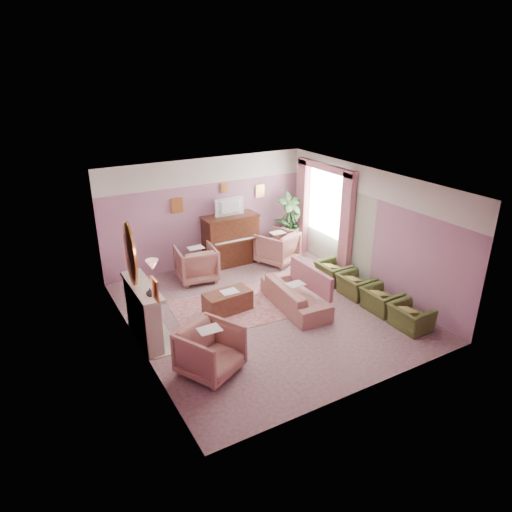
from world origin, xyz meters
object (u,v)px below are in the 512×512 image
sofa (295,291)px  olive_chair_a (411,314)px  piano (231,240)px  floral_armchair_left (196,262)px  olive_chair_b (381,297)px  floral_armchair_right (277,246)px  floral_armchair_front (210,348)px  coffee_table (228,302)px  olive_chair_c (356,282)px  side_table (289,240)px  television (231,206)px  olive_chair_d (333,269)px

sofa → olive_chair_a: (1.50, -1.87, -0.06)m
piano → floral_armchair_left: 1.30m
olive_chair_b → floral_armchair_right: bearing=99.3°
floral_armchair_left → floral_armchair_right: (2.28, -0.06, 0.00)m
sofa → floral_armchair_front: floral_armchair_front is taller
piano → coffee_table: (-1.22, -2.27, -0.43)m
floral_armchair_right → olive_chair_c: size_ratio=1.24×
olive_chair_b → floral_armchair_front: bearing=-177.8°
floral_armchair_right → olive_chair_a: size_ratio=1.24×
floral_armchair_left → olive_chair_c: floral_armchair_left is taller
floral_armchair_left → olive_chair_b: size_ratio=1.24×
side_table → floral_armchair_left: bearing=-171.3°
floral_armchair_right → olive_chair_c: bearing=-77.7°
coffee_table → olive_chair_a: bearing=-40.3°
sofa → side_table: size_ratio=2.75×
coffee_table → floral_armchair_left: bearing=88.9°
sofa → olive_chair_b: sofa is taller
coffee_table → side_table: bearing=36.3°
television → floral_armchair_left: television is taller
olive_chair_a → olive_chair_c: size_ratio=1.00×
sofa → floral_armchair_left: (-1.32, 2.33, 0.09)m
television → floral_armchair_right: 1.65m
floral_armchair_left → olive_chair_d: (2.83, -1.74, -0.14)m
piano → floral_armchair_left: (-1.19, -0.50, -0.17)m
sofa → olive_chair_d: 1.62m
piano → olive_chair_a: 4.99m
floral_armchair_right → sofa: bearing=-112.9°
television → olive_chair_a: 5.09m
olive_chair_b → piano: bearing=112.9°
floral_armchair_front → floral_armchair_right: bearing=44.7°
olive_chair_c → olive_chair_b: bearing=-90.0°
floral_armchair_left → olive_chair_a: 5.06m
floral_armchair_left → olive_chair_d: 3.32m
coffee_table → side_table: (3.04, 2.23, 0.12)m
sofa → floral_armchair_front: bearing=-154.7°
piano → floral_armchair_left: piano is taller
piano → floral_armchair_right: 1.24m
sofa → floral_armchair_right: floral_armchair_right is taller
television → floral_armchair_left: (-1.19, -0.45, -1.12)m
television → floral_armchair_left: size_ratio=0.84×
floral_armchair_right → olive_chair_c: (0.54, -2.50, -0.14)m
coffee_table → olive_chair_a: olive_chair_a is taller
olive_chair_b → sofa: bearing=145.1°
floral_armchair_right → floral_armchair_front: same height
television → olive_chair_c: television is taller
floral_armchair_left → olive_chair_c: size_ratio=1.24×
floral_armchair_left → floral_armchair_front: 3.74m
floral_armchair_right → olive_chair_b: bearing=-80.7°
olive_chair_a → floral_armchair_right: bearing=97.5°
olive_chair_b → coffee_table: bearing=150.7°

